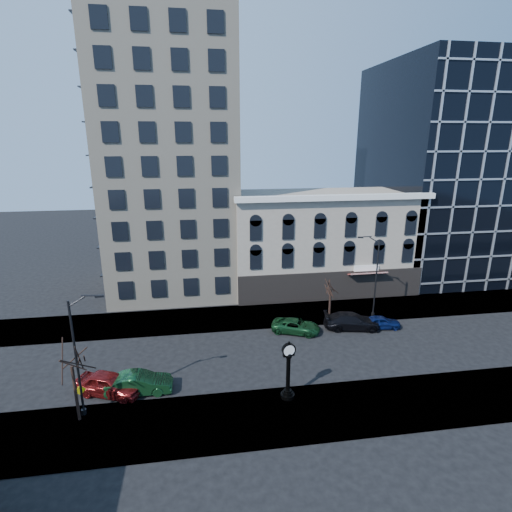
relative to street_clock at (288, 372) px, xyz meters
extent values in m
plane|color=black|center=(-2.82, 6.24, -2.19)|extent=(160.00, 160.00, 0.00)
cube|color=gray|center=(-2.82, 14.24, -2.13)|extent=(160.00, 6.00, 0.12)
cube|color=gray|center=(-2.82, -1.76, -2.13)|extent=(160.00, 6.00, 0.12)
cube|color=#C0B29A|center=(-8.82, 25.24, 16.81)|extent=(15.00, 15.00, 38.00)
cube|color=#A29685|center=(9.18, 22.24, 3.81)|extent=(22.00, 10.00, 12.00)
cube|color=white|center=(9.18, 17.04, 10.01)|extent=(22.60, 0.80, 0.60)
cube|color=black|center=(9.18, 17.19, -0.39)|extent=(22.00, 0.30, 3.60)
cube|color=maroon|center=(13.18, 16.64, 1.21)|extent=(4.50, 1.18, 0.55)
cube|color=black|center=(29.18, 27.24, 11.81)|extent=(20.00, 20.00, 28.00)
cylinder|color=black|center=(0.00, 0.00, -1.93)|extent=(1.04, 1.04, 0.28)
cylinder|color=black|center=(0.00, 0.00, -1.69)|extent=(0.76, 0.76, 0.19)
cylinder|color=black|center=(0.00, 0.00, -1.52)|extent=(0.57, 0.57, 0.15)
cylinder|color=black|center=(0.00, 0.00, -0.09)|extent=(0.30, 0.30, 2.74)
sphere|color=black|center=(0.00, 0.00, 1.38)|extent=(0.53, 0.53, 0.53)
cube|color=black|center=(0.00, 0.00, 1.47)|extent=(0.87, 0.36, 0.24)
cylinder|color=black|center=(0.00, 0.00, 1.85)|extent=(1.02, 0.48, 0.98)
cylinder|color=white|center=(0.00, -0.16, 1.85)|extent=(0.82, 0.17, 0.83)
cylinder|color=white|center=(0.00, 0.16, 1.85)|extent=(0.82, 0.17, 0.83)
sphere|color=black|center=(0.00, 0.00, 2.41)|extent=(0.19, 0.19, 0.19)
cylinder|color=black|center=(-14.34, 0.22, 2.16)|extent=(0.16, 0.16, 8.47)
cylinder|color=black|center=(-14.34, 0.22, -1.87)|extent=(0.35, 0.35, 0.39)
cube|color=black|center=(-12.47, 0.37, 6.55)|extent=(0.56, 0.26, 0.14)
cylinder|color=black|center=(12.13, 12.24, 2.17)|extent=(0.16, 0.16, 8.48)
cylinder|color=black|center=(12.13, 12.24, -1.87)|extent=(0.35, 0.35, 0.39)
cube|color=black|center=(10.33, 12.75, 6.55)|extent=(0.58, 0.36, 0.14)
cylinder|color=black|center=(-14.51, -0.28, -0.02)|extent=(0.20, 0.20, 4.09)
cylinder|color=black|center=(7.75, 13.58, -0.70)|extent=(0.25, 0.25, 2.75)
cylinder|color=black|center=(-14.39, 0.24, -1.02)|extent=(0.06, 0.06, 2.10)
cube|color=#FFE80D|center=(-14.39, 0.24, -0.16)|extent=(0.71, 0.29, 0.74)
imported|color=maroon|center=(-13.03, 2.50, -1.34)|extent=(5.41, 3.77, 1.71)
imported|color=#143F1E|center=(-10.86, 2.37, -1.39)|extent=(4.86, 1.73, 1.60)
imported|color=#143F1E|center=(3.14, 10.10, -1.53)|extent=(5.22, 3.79, 1.32)
imported|color=black|center=(8.91, 10.07, -1.38)|extent=(5.93, 3.23, 1.63)
imported|color=#0C194C|center=(11.83, 9.70, -1.54)|extent=(3.97, 1.95, 1.30)
camera|label=1|loc=(-6.03, -24.58, 16.30)|focal=28.00mm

